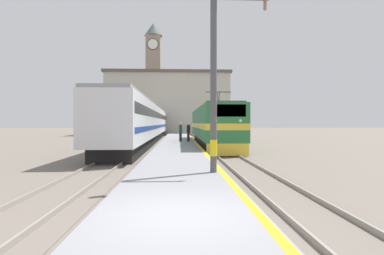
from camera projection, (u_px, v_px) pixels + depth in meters
ground_plane at (178, 141)px, 35.96m from camera, size 200.00×200.00×0.00m
platform at (178, 142)px, 30.97m from camera, size 3.52×140.00×0.42m
rail_track_near at (209, 144)px, 31.11m from camera, size 2.83×140.00×0.16m
rail_track_far at (143, 144)px, 30.80m from camera, size 2.83×140.00×0.16m
locomotive_train at (212, 126)px, 28.61m from camera, size 2.92×18.93×4.74m
passenger_train at (152, 123)px, 41.37m from camera, size 2.92×53.37×4.18m
catenary_mast at (216, 75)px, 10.98m from camera, size 2.20×0.26×7.21m
person_on_platform at (180, 131)px, 29.45m from camera, size 0.34×0.34×1.85m
second_waiting_passenger at (188, 132)px, 29.18m from camera, size 0.34×0.34×1.83m
clock_tower at (153, 75)px, 66.66m from camera, size 3.97×3.97×24.45m
station_building at (168, 104)px, 57.89m from camera, size 23.19×9.90×11.77m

